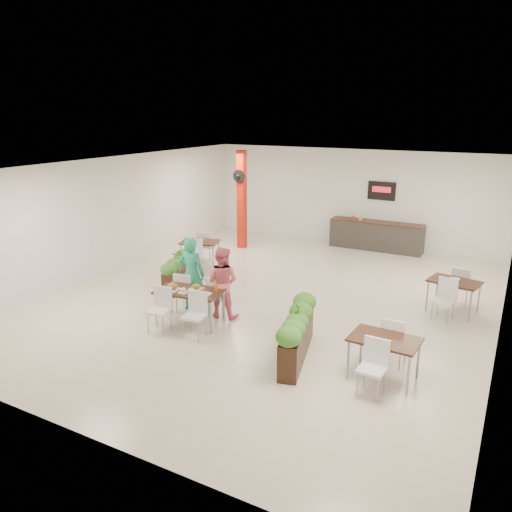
{
  "coord_description": "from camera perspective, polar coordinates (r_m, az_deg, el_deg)",
  "views": [
    {
      "loc": [
        5.06,
        -10.16,
        4.4
      ],
      "look_at": [
        -0.31,
        -0.21,
        1.1
      ],
      "focal_mm": 35.0,
      "sensor_mm": 36.0,
      "label": 1
    }
  ],
  "objects": [
    {
      "name": "side_table_a",
      "position": [
        14.64,
        -6.43,
        1.2
      ],
      "size": [
        1.24,
        1.67,
        0.92
      ],
      "rotation": [
        0.0,
        0.0,
        0.31
      ],
      "color": "black",
      "rests_on": "ground"
    },
    {
      "name": "main_table",
      "position": [
        10.71,
        -7.65,
        -4.48
      ],
      "size": [
        1.5,
        1.78,
        0.92
      ],
      "rotation": [
        0.0,
        0.0,
        0.14
      ],
      "color": "black",
      "rests_on": "ground"
    },
    {
      "name": "red_column",
      "position": [
        16.35,
        -1.65,
        6.56
      ],
      "size": [
        0.4,
        0.41,
        3.2
      ],
      "color": "#B61E0C",
      "rests_on": "ground"
    },
    {
      "name": "diner_woman",
      "position": [
        10.94,
        -3.94,
        -3.0
      ],
      "size": [
        0.85,
        0.71,
        1.6
      ],
      "primitive_type": "imported",
      "rotation": [
        0.0,
        0.0,
        3.29
      ],
      "color": "#EE6A7C",
      "rests_on": "ground"
    },
    {
      "name": "diner_man",
      "position": [
        11.35,
        -7.37,
        -2.06
      ],
      "size": [
        0.68,
        0.5,
        1.72
      ],
      "primitive_type": "imported",
      "rotation": [
        0.0,
        0.0,
        3.29
      ],
      "color": "#249E76",
      "rests_on": "ground"
    },
    {
      "name": "side_table_c",
      "position": [
        8.76,
        14.45,
        -9.87
      ],
      "size": [
        1.17,
        1.64,
        0.92
      ],
      "rotation": [
        0.0,
        0.0,
        -0.05
      ],
      "color": "black",
      "rests_on": "ground"
    },
    {
      "name": "planter_right",
      "position": [
        9.26,
        4.7,
        -8.64
      ],
      "size": [
        0.82,
        2.05,
        1.1
      ],
      "rotation": [
        0.0,
        0.0,
        1.82
      ],
      "color": "black",
      "rests_on": "ground"
    },
    {
      "name": "side_table_b",
      "position": [
        12.04,
        21.69,
        -3.23
      ],
      "size": [
        1.19,
        1.67,
        0.92
      ],
      "rotation": [
        0.0,
        0.0,
        -0.2
      ],
      "color": "black",
      "rests_on": "ground"
    },
    {
      "name": "room_shell",
      "position": [
        11.61,
        1.84,
        4.35
      ],
      "size": [
        10.1,
        12.1,
        3.22
      ],
      "color": "white",
      "rests_on": "ground"
    },
    {
      "name": "planter_left",
      "position": [
        13.04,
        -8.76,
        -1.32
      ],
      "size": [
        0.83,
        1.81,
        0.98
      ],
      "rotation": [
        0.0,
        0.0,
        1.87
      ],
      "color": "black",
      "rests_on": "ground"
    },
    {
      "name": "service_counter",
      "position": [
        16.79,
        13.57,
        2.35
      ],
      "size": [
        3.0,
        0.64,
        2.2
      ],
      "color": "#282623",
      "rests_on": "ground"
    },
    {
      "name": "ground",
      "position": [
        12.18,
        1.76,
        -4.92
      ],
      "size": [
        12.0,
        12.0,
        0.0
      ],
      "primitive_type": "plane",
      "color": "beige",
      "rests_on": "ground"
    }
  ]
}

